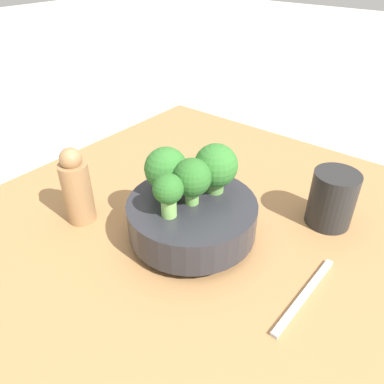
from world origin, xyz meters
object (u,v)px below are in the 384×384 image
at_px(bowl, 192,217).
at_px(fork, 305,295).
at_px(cup, 332,199).
at_px(pepper_mill, 77,188).

distance_m(bowl, fork, 0.21).
bearing_deg(cup, fork, -167.25).
bearing_deg(pepper_mill, bowl, -65.52).
bearing_deg(bowl, pepper_mill, 114.48).
bearing_deg(pepper_mill, cup, -52.72).
bearing_deg(fork, pepper_mill, 101.78).
height_order(cup, pepper_mill, pepper_mill).
xyz_separation_m(cup, fork, (-0.18, -0.04, -0.05)).
relative_size(cup, fork, 0.58).
bearing_deg(bowl, fork, -90.81).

